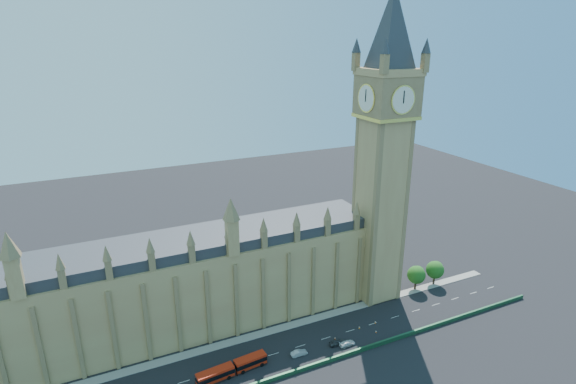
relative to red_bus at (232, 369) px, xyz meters
name	(u,v)px	position (x,y,z in m)	size (l,w,h in m)	color
ground	(287,350)	(16.36, 2.53, -1.65)	(400.00, 400.00, 0.00)	black
palace_westminster	(173,287)	(-8.64, 24.53, 12.22)	(120.00, 20.00, 28.00)	#A78051
elizabeth_tower	(385,130)	(54.36, 16.52, 52.91)	(20.59, 20.59, 105.00)	#A78051
bridge_parapet	(302,369)	(16.36, -6.47, -1.05)	(160.00, 0.60, 1.20)	#1E4C2D
kerb_north	(273,330)	(16.36, 12.03, -1.57)	(160.00, 3.00, 0.16)	gray
tree_east_near	(417,274)	(68.58, 12.61, 4.00)	(6.00, 6.00, 8.50)	#382619
tree_east_far	(435,269)	(76.58, 12.61, 4.00)	(6.00, 6.00, 8.50)	#382619
red_bus	(232,369)	(0.00, 0.00, 0.00)	(18.58, 4.45, 3.13)	red
car_grey	(338,342)	(29.84, -1.33, -0.87)	(1.85, 4.59, 1.56)	#383A3F
car_silver	(299,353)	(18.36, -0.73, -0.91)	(1.56, 4.47, 1.47)	#A4A7AC
car_white	(347,343)	(32.12, -2.68, -0.97)	(1.89, 4.65, 1.35)	silver
cone_a	(376,332)	(42.63, -1.37, -1.34)	(0.44, 0.44, 0.62)	black
cone_b	(335,338)	(30.43, 1.01, -1.32)	(0.44, 0.44, 0.66)	black
cone_c	(375,322)	(45.08, 2.45, -1.29)	(0.53, 0.53, 0.72)	black
cone_d	(359,328)	(39.36, 2.23, -1.29)	(0.59, 0.59, 0.72)	black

